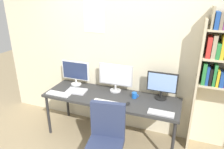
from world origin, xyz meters
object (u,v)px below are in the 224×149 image
object	(u,v)px
monitor_right	(162,84)
keyboard_center	(105,103)
coffee_mug	(134,95)
computer_mouse	(128,103)
keyboard_left	(58,94)
office_chair	(106,148)
monitor_left	(76,72)
monitor_center	(116,76)
keyboard_right	(161,113)
laptop_closed	(77,91)
desk	(111,99)

from	to	relation	value
monitor_right	keyboard_center	size ratio (longest dim) A/B	1.19
monitor_right	coffee_mug	distance (m)	0.44
keyboard_center	computer_mouse	distance (m)	0.33
keyboard_center	keyboard_left	bearing A→B (deg)	180.00
office_chair	monitor_left	size ratio (longest dim) A/B	1.94
keyboard_center	monitor_left	bearing A→B (deg)	148.98
keyboard_left	keyboard_center	distance (m)	0.81
monitor_center	keyboard_right	world-z (taller)	monitor_center
keyboard_center	laptop_closed	distance (m)	0.62
office_chair	monitor_right	distance (m)	1.23
monitor_left	keyboard_center	size ratio (longest dim) A/B	1.35
keyboard_center	laptop_closed	size ratio (longest dim) A/B	1.18
coffee_mug	desk	bearing A→B (deg)	-166.88
monitor_center	office_chair	bearing A→B (deg)	-77.21
monitor_right	keyboard_left	bearing A→B (deg)	-163.99
laptop_closed	keyboard_left	bearing A→B (deg)	-144.57
laptop_closed	desk	bearing A→B (deg)	-2.10
keyboard_right	monitor_left	bearing A→B (deg)	163.98
keyboard_left	coffee_mug	size ratio (longest dim) A/B	3.68
office_chair	laptop_closed	distance (m)	1.13
keyboard_right	coffee_mug	xyz separation A→B (m)	(-0.45, 0.31, 0.04)
computer_mouse	coffee_mug	bearing A→B (deg)	81.00
office_chair	coffee_mug	size ratio (longest dim) A/B	9.34
monitor_left	keyboard_left	bearing A→B (deg)	-98.99
office_chair	monitor_right	bearing A→B (deg)	61.63
office_chair	monitor_left	world-z (taller)	monitor_left
keyboard_left	monitor_left	bearing A→B (deg)	81.01
office_chair	laptop_closed	xyz separation A→B (m)	(-0.81, 0.71, 0.35)
office_chair	laptop_closed	bearing A→B (deg)	138.69
monitor_right	laptop_closed	xyz separation A→B (m)	(-1.32, -0.25, -0.22)
desk	monitor_right	distance (m)	0.82
keyboard_left	laptop_closed	distance (m)	0.29
desk	monitor_center	size ratio (longest dim) A/B	3.78
keyboard_center	computer_mouse	bearing A→B (deg)	14.85
desk	coffee_mug	bearing A→B (deg)	13.12
office_chair	coffee_mug	distance (m)	0.92
desk	monitor_left	size ratio (longest dim) A/B	4.14
coffee_mug	office_chair	bearing A→B (deg)	-99.40
keyboard_left	monitor_center	bearing A→B (deg)	28.78
keyboard_left	keyboard_right	size ratio (longest dim) A/B	1.12
desk	computer_mouse	bearing A→B (deg)	-24.53
monitor_left	keyboard_right	xyz separation A→B (m)	(1.54, -0.44, -0.23)
desk	laptop_closed	world-z (taller)	laptop_closed
keyboard_center	desk	bearing A→B (deg)	90.00
monitor_center	keyboard_center	xyz separation A→B (m)	(0.00, -0.44, -0.25)
desk	keyboard_left	xyz separation A→B (m)	(-0.81, -0.23, 0.06)
laptop_closed	coffee_mug	xyz separation A→B (m)	(0.94, 0.12, 0.03)
monitor_left	office_chair	bearing A→B (deg)	-45.18
computer_mouse	laptop_closed	distance (m)	0.91
office_chair	monitor_left	distance (m)	1.47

